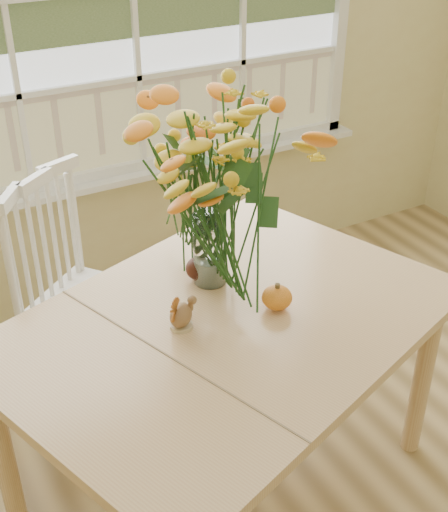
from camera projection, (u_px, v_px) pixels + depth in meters
wall_back at (132, 31)px, 3.05m from camera, size 4.00×0.02×2.70m
dining_table at (227, 341)px, 2.23m from camera, size 1.69×1.44×0.77m
windsor_chair at (72, 288)px, 2.70m from camera, size 0.64×0.64×1.00m
flower_vase at (209, 179)px, 2.17m from camera, size 0.54×0.54×0.64m
pumpkin at (277, 299)px, 2.21m from camera, size 0.10×0.10×0.08m
turkey_figurine at (181, 315)px, 2.11m from camera, size 0.11×0.11×0.11m
dark_gourd at (199, 270)px, 2.35m from camera, size 0.13×0.12×0.08m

